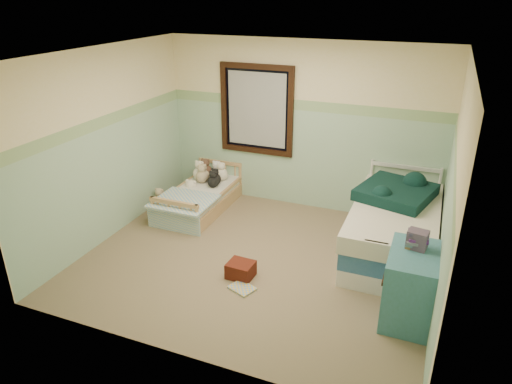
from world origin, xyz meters
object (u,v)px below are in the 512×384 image
at_px(toddler_bed_frame, 200,203).
at_px(dresser, 410,286).
at_px(plush_floor_tan, 160,201).
at_px(twin_bed_frame, 391,246).
at_px(plush_floor_cream, 192,196).
at_px(floor_book, 242,288).
at_px(red_pillow, 241,270).

height_order(toddler_bed_frame, dresser, dresser).
distance_m(toddler_bed_frame, plush_floor_tan, 0.63).
relative_size(toddler_bed_frame, twin_bed_frame, 0.78).
bearing_deg(plush_floor_cream, floor_book, -47.62).
bearing_deg(dresser, twin_bed_frame, 103.71).
bearing_deg(plush_floor_tan, plush_floor_cream, 35.87).
relative_size(plush_floor_cream, plush_floor_tan, 1.30).
bearing_deg(twin_bed_frame, toddler_bed_frame, 174.87).
height_order(plush_floor_tan, floor_book, plush_floor_tan).
bearing_deg(floor_book, red_pillow, 138.59).
bearing_deg(red_pillow, dresser, -1.04).
bearing_deg(floor_book, dresser, 28.09).
height_order(dresser, floor_book, dresser).
distance_m(plush_floor_tan, dresser, 4.03).
xyz_separation_m(plush_floor_cream, twin_bed_frame, (3.10, -0.36, -0.03)).
xyz_separation_m(toddler_bed_frame, dresser, (3.20, -1.50, 0.28)).
bearing_deg(plush_floor_cream, dresser, -25.21).
bearing_deg(dresser, floor_book, -173.78).
distance_m(plush_floor_tan, floor_book, 2.54).
xyz_separation_m(plush_floor_tan, dresser, (3.80, -1.32, 0.27)).
distance_m(plush_floor_cream, twin_bed_frame, 3.13).
relative_size(twin_bed_frame, red_pillow, 6.59).
bearing_deg(toddler_bed_frame, dresser, -25.11).
bearing_deg(plush_floor_tan, dresser, -19.10).
bearing_deg(twin_bed_frame, floor_book, -135.64).
bearing_deg(plush_floor_tan, red_pillow, -33.73).
height_order(twin_bed_frame, floor_book, twin_bed_frame).
relative_size(plush_floor_cream, red_pillow, 0.93).
bearing_deg(twin_bed_frame, plush_floor_tan, 178.74).
height_order(twin_bed_frame, dresser, dresser).
height_order(plush_floor_cream, plush_floor_tan, plush_floor_cream).
height_order(plush_floor_cream, dresser, dresser).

